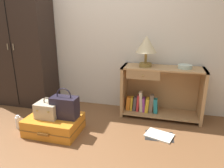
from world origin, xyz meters
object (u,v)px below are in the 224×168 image
at_px(table_lamp, 146,46).
at_px(handbag, 65,107).
at_px(bowl, 185,67).
at_px(suitcase_large, 54,124).
at_px(bookshelf, 158,92).
at_px(train_case, 48,110).
at_px(open_book_on_floor, 159,135).
at_px(bottle, 18,122).
at_px(wardrobe, 21,45).

distance_m(table_lamp, handbag, 1.33).
xyz_separation_m(bowl, suitcase_large, (-1.54, -0.79, -0.65)).
relative_size(bookshelf, suitcase_large, 1.70).
bearing_deg(table_lamp, bowl, 1.87).
xyz_separation_m(train_case, open_book_on_floor, (1.34, 0.24, -0.30)).
distance_m(bowl, bottle, 2.31).
xyz_separation_m(table_lamp, suitcase_large, (-1.02, -0.77, -0.91)).
relative_size(bowl, train_case, 0.67).
relative_size(handbag, open_book_on_floor, 1.02).
height_order(table_lamp, handbag, table_lamp).
bearing_deg(train_case, open_book_on_floor, 10.31).
distance_m(bottle, open_book_on_floor, 1.81).
relative_size(table_lamp, handbag, 1.10).
relative_size(wardrobe, train_case, 7.14).
bearing_deg(open_book_on_floor, bowl, 64.89).
bearing_deg(suitcase_large, handbag, 9.87).
xyz_separation_m(suitcase_large, bottle, (-0.50, -0.03, -0.02)).
height_order(bookshelf, train_case, bookshelf).
distance_m(bowl, handbag, 1.64).
relative_size(bottle, open_book_on_floor, 0.48).
bearing_deg(bottle, table_lamp, 27.90).
xyz_separation_m(wardrobe, bottle, (0.44, -0.79, -0.89)).
bearing_deg(wardrobe, suitcase_large, -39.03).
height_order(suitcase_large, handbag, handbag).
relative_size(suitcase_large, handbag, 1.73).
bearing_deg(handbag, bottle, -174.85).
bearing_deg(table_lamp, train_case, -144.00).
relative_size(bowl, bottle, 1.02).
distance_m(table_lamp, bottle, 1.96).
bearing_deg(bookshelf, table_lamp, -170.39).
xyz_separation_m(train_case, handbag, (0.21, 0.04, 0.04)).
relative_size(wardrobe, table_lamp, 4.64).
relative_size(bowl, handbag, 0.48).
relative_size(suitcase_large, open_book_on_floor, 1.77).
xyz_separation_m(bookshelf, bowl, (0.32, -0.02, 0.40)).
bearing_deg(bowl, handbag, -151.22).
distance_m(wardrobe, table_lamp, 1.96).
bearing_deg(table_lamp, handbag, -139.36).
bearing_deg(table_lamp, bookshelf, 9.61).
bearing_deg(open_book_on_floor, bottle, -171.51).
height_order(handbag, open_book_on_floor, handbag).
bearing_deg(open_book_on_floor, table_lamp, 115.69).
height_order(handbag, bottle, handbag).
xyz_separation_m(suitcase_large, train_case, (-0.06, -0.01, 0.20)).
bearing_deg(bowl, bottle, -158.06).
distance_m(suitcase_large, train_case, 0.21).
height_order(bowl, open_book_on_floor, bowl).
bearing_deg(handbag, suitcase_large, -170.13).
xyz_separation_m(bookshelf, suitcase_large, (-1.22, -0.81, -0.26)).
distance_m(suitcase_large, handbag, 0.29).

